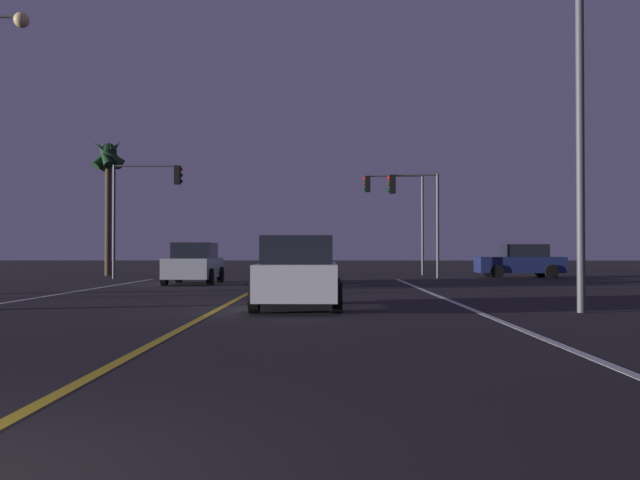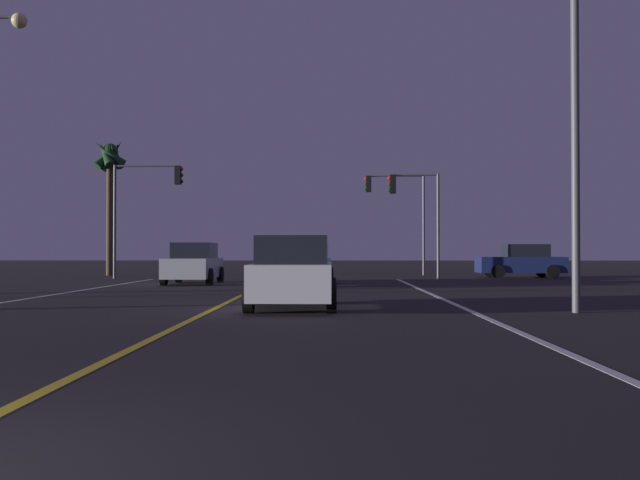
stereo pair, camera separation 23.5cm
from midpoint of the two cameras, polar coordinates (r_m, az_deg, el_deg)
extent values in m
cube|color=silver|center=(16.29, 12.47, -5.61)|extent=(0.16, 36.33, 0.01)
cube|color=gold|center=(16.19, -8.46, -5.65)|extent=(0.16, 36.33, 0.01)
cylinder|color=black|center=(28.31, -8.59, -2.93)|extent=(0.22, 0.68, 0.68)
cylinder|color=black|center=(28.67, -12.15, -2.90)|extent=(0.22, 0.68, 0.68)
cylinder|color=black|center=(30.97, -7.76, -2.76)|extent=(0.22, 0.68, 0.68)
cylinder|color=black|center=(31.30, -11.02, -2.73)|extent=(0.22, 0.68, 0.68)
cube|color=#B7BABF|center=(29.79, -9.87, -2.21)|extent=(1.80, 4.30, 0.80)
cube|color=black|center=(30.03, -9.77, -0.83)|extent=(1.60, 2.10, 0.64)
cube|color=red|center=(31.75, -8.09, -1.95)|extent=(0.24, 0.08, 0.16)
cube|color=red|center=(31.96, -10.21, -1.94)|extent=(0.24, 0.08, 0.16)
cylinder|color=black|center=(36.39, 14.21, -2.46)|extent=(0.68, 0.22, 0.68)
cylinder|color=black|center=(38.14, 13.59, -2.39)|extent=(0.68, 0.22, 0.68)
cylinder|color=black|center=(37.09, 18.28, -2.41)|extent=(0.68, 0.22, 0.68)
cylinder|color=black|center=(38.82, 17.49, -2.35)|extent=(0.68, 0.22, 0.68)
cube|color=navy|center=(37.58, 15.90, -1.92)|extent=(4.30, 1.80, 0.80)
cube|color=black|center=(37.64, 16.27, -0.82)|extent=(2.10, 1.60, 0.64)
cube|color=red|center=(37.60, 19.23, -1.75)|extent=(0.08, 0.24, 0.16)
cube|color=red|center=(38.74, 18.68, -1.72)|extent=(0.08, 0.24, 0.16)
cylinder|color=black|center=(29.31, -2.44, -2.87)|extent=(0.22, 0.68, 0.68)
cylinder|color=black|center=(29.25, 1.08, -2.88)|extent=(0.22, 0.68, 0.68)
cylinder|color=black|center=(26.61, -2.80, -3.07)|extent=(0.22, 0.68, 0.68)
cylinder|color=black|center=(26.55, 1.09, -3.08)|extent=(0.22, 0.68, 0.68)
cube|color=#145156|center=(27.91, -0.76, -2.31)|extent=(1.80, 4.30, 0.80)
cube|color=black|center=(27.65, -0.78, -0.83)|extent=(1.60, 2.10, 0.64)
cube|color=red|center=(25.83, -2.24, -2.20)|extent=(0.24, 0.08, 0.16)
cube|color=red|center=(25.79, 0.42, -2.21)|extent=(0.24, 0.08, 0.16)
cylinder|color=black|center=(18.26, -4.36, -4.06)|extent=(0.22, 0.68, 0.68)
cylinder|color=black|center=(18.18, 1.31, -4.08)|extent=(0.22, 0.68, 0.68)
cylinder|color=black|center=(15.57, -5.30, -4.61)|extent=(0.22, 0.68, 0.68)
cylinder|color=black|center=(15.48, 1.36, -4.63)|extent=(0.22, 0.68, 0.68)
cube|color=silver|center=(16.83, -1.74, -3.24)|extent=(1.80, 4.30, 0.80)
cube|color=black|center=(16.57, -1.78, -0.79)|extent=(1.60, 2.10, 0.64)
cube|color=red|center=(14.78, -4.46, -3.18)|extent=(0.24, 0.08, 0.16)
cube|color=red|center=(14.71, 0.20, -3.19)|extent=(0.24, 0.08, 0.16)
cylinder|color=#4C4C51|center=(34.99, 9.62, 1.08)|extent=(0.14, 0.14, 5.10)
cylinder|color=#4C4C51|center=(35.02, 7.83, 5.18)|extent=(2.19, 0.10, 0.10)
cube|color=black|center=(34.87, 6.04, 4.46)|extent=(0.28, 0.36, 0.90)
sphere|color=red|center=(34.88, 5.77, 4.96)|extent=(0.20, 0.20, 0.20)
sphere|color=#3C2706|center=(34.85, 5.78, 4.47)|extent=(0.20, 0.20, 0.20)
sphere|color=#063816|center=(34.83, 5.78, 3.97)|extent=(0.20, 0.20, 0.20)
cylinder|color=#4C4C51|center=(36.18, -15.91, 1.40)|extent=(0.14, 0.14, 5.56)
cylinder|color=#4C4C51|center=(35.97, -13.52, 5.77)|extent=(3.10, 0.10, 0.10)
cube|color=black|center=(35.57, -11.09, 5.11)|extent=(0.28, 0.36, 0.90)
sphere|color=red|center=(35.57, -10.84, 5.59)|extent=(0.20, 0.20, 0.20)
sphere|color=#3C2706|center=(35.53, -10.84, 5.11)|extent=(0.20, 0.20, 0.20)
sphere|color=#063816|center=(35.50, -10.84, 4.63)|extent=(0.20, 0.20, 0.20)
cylinder|color=#4C4C51|center=(40.45, 8.45, 1.19)|extent=(0.14, 0.14, 5.63)
cylinder|color=#4C4C51|center=(40.47, 6.27, 5.11)|extent=(3.08, 0.10, 0.10)
cube|color=black|center=(40.32, 4.08, 4.49)|extent=(0.28, 0.36, 0.90)
sphere|color=red|center=(40.34, 3.86, 4.92)|extent=(0.20, 0.20, 0.20)
sphere|color=#3C2706|center=(40.31, 3.86, 4.49)|extent=(0.20, 0.20, 0.20)
sphere|color=#063816|center=(40.28, 3.86, 4.07)|extent=(0.20, 0.20, 0.20)
cylinder|color=#4C4C51|center=(16.85, 20.12, 8.48)|extent=(0.18, 0.18, 8.16)
sphere|color=#F9D88C|center=(22.74, -22.63, 15.88)|extent=(0.44, 0.44, 0.44)
cylinder|color=#473826|center=(41.24, -16.31, 1.88)|extent=(0.36, 0.36, 6.64)
sphere|color=#19381E|center=(41.56, -16.29, 6.80)|extent=(0.90, 0.90, 0.90)
cone|color=#19381E|center=(41.44, -15.90, 6.61)|extent=(0.64, 1.83, 1.58)
cone|color=#19381E|center=(41.82, -16.15, 6.55)|extent=(1.62, 0.63, 1.91)
cone|color=#19381E|center=(41.82, -16.45, 6.55)|extent=(1.65, 1.49, 1.73)
cone|color=#19381E|center=(41.41, -16.66, 6.62)|extent=(1.58, 1.60, 1.77)
cone|color=#19381E|center=(41.25, -16.35, 6.65)|extent=(1.92, 0.85, 1.63)
camera|label=1|loc=(0.12, -88.97, -0.02)|focal=40.03mm
camera|label=2|loc=(0.12, 91.03, 0.02)|focal=40.03mm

